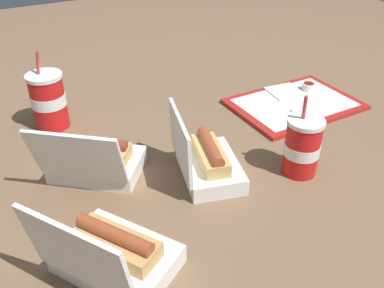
{
  "coord_description": "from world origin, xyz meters",
  "views": [
    {
      "loc": [
        0.42,
        0.81,
        0.61
      ],
      "look_at": [
        0.02,
        0.04,
        0.05
      ],
      "focal_mm": 40.0,
      "sensor_mm": 36.0,
      "label": 1
    }
  ],
  "objects_px": {
    "clamshell_hotdog_center": "(95,160)",
    "soda_cup_left": "(302,147)",
    "soda_cup_right": "(49,101)",
    "clamshell_hotdog_left": "(112,254)",
    "plastic_fork": "(306,107)",
    "clamshell_hotdog_right": "(206,161)",
    "food_tray": "(294,104)",
    "ketchup_cup": "(308,87)"
  },
  "relations": [
    {
      "from": "clamshell_hotdog_right",
      "to": "clamshell_hotdog_center",
      "type": "relative_size",
      "value": 0.79
    },
    {
      "from": "clamshell_hotdog_left",
      "to": "clamshell_hotdog_center",
      "type": "relative_size",
      "value": 0.97
    },
    {
      "from": "ketchup_cup",
      "to": "clamshell_hotdog_center",
      "type": "height_order",
      "value": "clamshell_hotdog_center"
    },
    {
      "from": "soda_cup_right",
      "to": "clamshell_hotdog_center",
      "type": "bearing_deg",
      "value": 98.51
    },
    {
      "from": "ketchup_cup",
      "to": "soda_cup_right",
      "type": "height_order",
      "value": "soda_cup_right"
    },
    {
      "from": "clamshell_hotdog_right",
      "to": "soda_cup_left",
      "type": "bearing_deg",
      "value": 156.34
    },
    {
      "from": "clamshell_hotdog_left",
      "to": "ketchup_cup",
      "type": "bearing_deg",
      "value": -153.12
    },
    {
      "from": "clamshell_hotdog_left",
      "to": "soda_cup_right",
      "type": "height_order",
      "value": "soda_cup_right"
    },
    {
      "from": "soda_cup_right",
      "to": "soda_cup_left",
      "type": "bearing_deg",
      "value": 134.05
    },
    {
      "from": "clamshell_hotdog_left",
      "to": "soda_cup_right",
      "type": "bearing_deg",
      "value": -91.67
    },
    {
      "from": "plastic_fork",
      "to": "ketchup_cup",
      "type": "bearing_deg",
      "value": -129.45
    },
    {
      "from": "clamshell_hotdog_left",
      "to": "clamshell_hotdog_right",
      "type": "bearing_deg",
      "value": -148.93
    },
    {
      "from": "clamshell_hotdog_center",
      "to": "soda_cup_left",
      "type": "bearing_deg",
      "value": 153.81
    },
    {
      "from": "soda_cup_left",
      "to": "soda_cup_right",
      "type": "distance_m",
      "value": 0.68
    },
    {
      "from": "soda_cup_left",
      "to": "soda_cup_right",
      "type": "bearing_deg",
      "value": -45.95
    },
    {
      "from": "plastic_fork",
      "to": "clamshell_hotdog_left",
      "type": "height_order",
      "value": "clamshell_hotdog_left"
    },
    {
      "from": "clamshell_hotdog_right",
      "to": "clamshell_hotdog_left",
      "type": "relative_size",
      "value": 0.81
    },
    {
      "from": "clamshell_hotdog_left",
      "to": "soda_cup_left",
      "type": "distance_m",
      "value": 0.5
    },
    {
      "from": "clamshell_hotdog_right",
      "to": "soda_cup_left",
      "type": "distance_m",
      "value": 0.22
    },
    {
      "from": "clamshell_hotdog_right",
      "to": "soda_cup_left",
      "type": "relative_size",
      "value": 1.08
    },
    {
      "from": "ketchup_cup",
      "to": "plastic_fork",
      "type": "bearing_deg",
      "value": 47.52
    },
    {
      "from": "ketchup_cup",
      "to": "clamshell_hotdog_center",
      "type": "bearing_deg",
      "value": 8.02
    },
    {
      "from": "food_tray",
      "to": "plastic_fork",
      "type": "bearing_deg",
      "value": 98.89
    },
    {
      "from": "clamshell_hotdog_right",
      "to": "clamshell_hotdog_left",
      "type": "xyz_separation_m",
      "value": [
        0.29,
        0.17,
        0.0
      ]
    },
    {
      "from": "clamshell_hotdog_left",
      "to": "soda_cup_left",
      "type": "relative_size",
      "value": 1.32
    },
    {
      "from": "clamshell_hotdog_center",
      "to": "soda_cup_left",
      "type": "distance_m",
      "value": 0.48
    },
    {
      "from": "ketchup_cup",
      "to": "clamshell_hotdog_left",
      "type": "bearing_deg",
      "value": 26.88
    },
    {
      "from": "clamshell_hotdog_center",
      "to": "soda_cup_left",
      "type": "xyz_separation_m",
      "value": [
        -0.43,
        0.21,
        0.03
      ]
    },
    {
      "from": "plastic_fork",
      "to": "soda_cup_right",
      "type": "relative_size",
      "value": 0.51
    },
    {
      "from": "ketchup_cup",
      "to": "clamshell_hotdog_left",
      "type": "distance_m",
      "value": 0.88
    },
    {
      "from": "plastic_fork",
      "to": "clamshell_hotdog_right",
      "type": "height_order",
      "value": "clamshell_hotdog_right"
    },
    {
      "from": "clamshell_hotdog_right",
      "to": "soda_cup_left",
      "type": "xyz_separation_m",
      "value": [
        -0.2,
        0.09,
        0.03
      ]
    },
    {
      "from": "ketchup_cup",
      "to": "clamshell_hotdog_center",
      "type": "distance_m",
      "value": 0.73
    },
    {
      "from": "clamshell_hotdog_left",
      "to": "clamshell_hotdog_center",
      "type": "xyz_separation_m",
      "value": [
        -0.06,
        -0.29,
        -0.0
      ]
    },
    {
      "from": "food_tray",
      "to": "clamshell_hotdog_right",
      "type": "height_order",
      "value": "clamshell_hotdog_right"
    },
    {
      "from": "clamshell_hotdog_right",
      "to": "clamshell_hotdog_left",
      "type": "bearing_deg",
      "value": 31.07
    },
    {
      "from": "soda_cup_left",
      "to": "clamshell_hotdog_center",
      "type": "bearing_deg",
      "value": -26.19
    },
    {
      "from": "plastic_fork",
      "to": "soda_cup_right",
      "type": "bearing_deg",
      "value": -18.02
    },
    {
      "from": "soda_cup_left",
      "to": "clamshell_hotdog_right",
      "type": "bearing_deg",
      "value": -23.66
    },
    {
      "from": "food_tray",
      "to": "plastic_fork",
      "type": "distance_m",
      "value": 0.05
    },
    {
      "from": "food_tray",
      "to": "soda_cup_right",
      "type": "relative_size",
      "value": 1.74
    },
    {
      "from": "clamshell_hotdog_center",
      "to": "soda_cup_right",
      "type": "relative_size",
      "value": 1.27
    }
  ]
}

